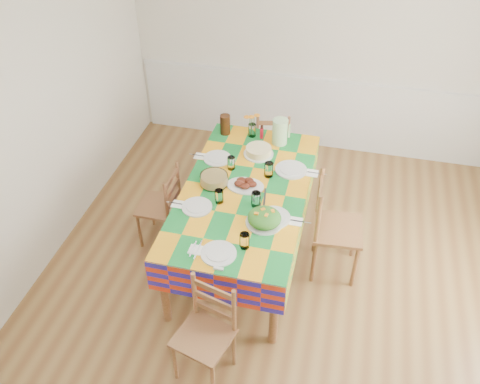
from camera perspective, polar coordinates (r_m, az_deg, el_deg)
name	(u,v)px	position (r m, az deg, el deg)	size (l,w,h in m)	color
room	(291,176)	(3.76, 5.73, 1.78)	(4.58, 5.08, 2.78)	brown
wainscot	(319,111)	(6.31, 8.90, 8.96)	(4.41, 0.06, 0.92)	silver
dining_table	(245,197)	(4.56, 0.54, -0.59)	(1.10, 2.04, 0.79)	brown
setting_near_head	(227,249)	(3.93, -1.45, -6.37)	(0.45, 0.30, 0.13)	silver
setting_left_near	(204,203)	(4.33, -4.03, -1.22)	(0.48, 0.28, 0.13)	silver
setting_left_far	(222,160)	(4.82, -2.07, 3.64)	(0.49, 0.29, 0.13)	silver
setting_right_near	(268,211)	(4.25, 3.15, -2.11)	(0.53, 0.31, 0.14)	silver
setting_right_far	(284,170)	(4.70, 4.95, 2.51)	(0.56, 0.32, 0.14)	silver
meat_platter	(245,184)	(4.52, 0.59, 0.88)	(0.34, 0.24, 0.07)	silver
salad_platter	(264,218)	(4.15, 2.76, -2.98)	(0.31, 0.31, 0.13)	silver
pasta_bowl	(214,179)	(4.55, -2.93, 1.43)	(0.25, 0.25, 0.09)	white
cake	(259,151)	(4.92, 2.10, 4.60)	(0.29, 0.29, 0.08)	silver
serving_utensils	(261,199)	(4.40, 2.42, -0.81)	(0.13, 0.30, 0.01)	black
flower_vase	(252,127)	(5.16, 1.35, 7.34)	(0.16, 0.13, 0.26)	white
hot_sauce	(262,132)	(5.14, 2.45, 6.75)	(0.04, 0.04, 0.15)	red
green_pitcher	(280,132)	(5.05, 4.51, 6.77)	(0.15, 0.15, 0.26)	#A5D697
tea_pitcher	(225,124)	(5.20, -1.68, 7.59)	(0.10, 0.10, 0.21)	black
name_card	(219,269)	(3.82, -2.43, -8.59)	(0.08, 0.02, 0.02)	silver
chair_near	(206,333)	(3.91, -3.83, -15.56)	(0.47, 0.46, 0.88)	brown
chair_far	(272,145)	(5.74, 3.58, 5.34)	(0.45, 0.44, 0.87)	brown
chair_left	(162,206)	(4.95, -8.73, -1.61)	(0.37, 0.38, 0.86)	brown
chair_right	(333,228)	(4.62, 10.36, -4.04)	(0.46, 0.48, 1.02)	brown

